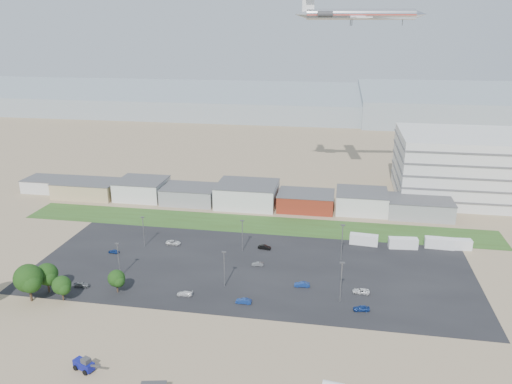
% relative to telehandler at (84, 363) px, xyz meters
% --- Properties ---
extents(ground, '(700.00, 700.00, 0.00)m').
position_rel_telehandler_xyz_m(ground, '(19.15, 28.24, -1.46)').
color(ground, '#917C5C').
rests_on(ground, ground).
extents(parking_lot, '(120.00, 50.00, 0.01)m').
position_rel_telehandler_xyz_m(parking_lot, '(24.15, 48.24, -1.45)').
color(parking_lot, black).
rests_on(parking_lot, ground).
extents(grass_strip, '(160.00, 16.00, 0.02)m').
position_rel_telehandler_xyz_m(grass_strip, '(19.15, 80.24, -1.45)').
color(grass_strip, '#314B1C').
rests_on(grass_strip, ground).
extents(hills_backdrop, '(700.00, 200.00, 9.00)m').
position_rel_telehandler_xyz_m(hills_backdrop, '(59.15, 343.24, 3.04)').
color(hills_backdrop, gray).
rests_on(hills_backdrop, ground).
extents(building_row, '(170.00, 20.00, 8.00)m').
position_rel_telehandler_xyz_m(building_row, '(2.15, 99.24, 2.54)').
color(building_row, silver).
rests_on(building_row, ground).
extents(parking_garage, '(80.00, 40.00, 25.00)m').
position_rel_telehandler_xyz_m(parking_garage, '(109.15, 123.24, 11.04)').
color(parking_garage, silver).
rests_on(parking_garage, ground).
extents(telehandler, '(7.37, 4.74, 2.92)m').
position_rel_telehandler_xyz_m(telehandler, '(0.00, 0.00, 0.00)').
color(telehandler, navy).
rests_on(telehandler, ground).
extents(box_trailer_a, '(8.65, 3.45, 3.16)m').
position_rel_telehandler_xyz_m(box_trailer_a, '(55.16, 69.77, 0.12)').
color(box_trailer_a, silver).
rests_on(box_trailer_a, ground).
extents(box_trailer_b, '(8.70, 3.37, 3.19)m').
position_rel_telehandler_xyz_m(box_trailer_b, '(66.73, 69.07, 0.14)').
color(box_trailer_b, silver).
rests_on(box_trailer_b, ground).
extents(box_trailer_c, '(8.66, 3.06, 3.21)m').
position_rel_telehandler_xyz_m(box_trailer_c, '(77.55, 71.01, 0.15)').
color(box_trailer_c, silver).
rests_on(box_trailer_c, ground).
extents(box_trailer_d, '(8.41, 3.15, 3.09)m').
position_rel_telehandler_xyz_m(box_trailer_d, '(82.64, 71.17, 0.09)').
color(box_trailer_d, silver).
rests_on(box_trailer_d, ground).
extents(tree_left, '(7.24, 7.24, 10.87)m').
position_rel_telehandler_xyz_m(tree_left, '(-25.38, 21.72, 3.97)').
color(tree_left, black).
rests_on(tree_left, ground).
extents(tree_mid, '(5.88, 5.88, 8.82)m').
position_rel_telehandler_xyz_m(tree_mid, '(-23.54, 26.33, 2.95)').
color(tree_mid, black).
rests_on(tree_mid, ground).
extents(tree_right, '(4.87, 4.87, 7.30)m').
position_rel_telehandler_xyz_m(tree_right, '(-17.88, 23.29, 2.19)').
color(tree_right, black).
rests_on(tree_right, ground).
extents(tree_near, '(4.58, 4.58, 6.87)m').
position_rel_telehandler_xyz_m(tree_near, '(-6.55, 29.25, 1.97)').
color(tree_near, black).
rests_on(tree_near, ground).
extents(lightpole_front_l, '(1.14, 0.48, 9.70)m').
position_rel_telehandler_xyz_m(lightpole_front_l, '(-9.50, 37.17, 3.39)').
color(lightpole_front_l, slate).
rests_on(lightpole_front_l, ground).
extents(lightpole_front_m, '(1.14, 0.48, 9.73)m').
position_rel_telehandler_xyz_m(lightpole_front_m, '(19.22, 36.91, 3.41)').
color(lightpole_front_m, slate).
rests_on(lightpole_front_m, ground).
extents(lightpole_front_r, '(1.24, 0.52, 10.51)m').
position_rel_telehandler_xyz_m(lightpole_front_r, '(48.54, 34.35, 3.80)').
color(lightpole_front_r, slate).
rests_on(lightpole_front_r, ground).
extents(lightpole_back_l, '(1.12, 0.47, 9.51)m').
position_rel_telehandler_xyz_m(lightpole_back_l, '(-10.54, 56.87, 3.30)').
color(lightpole_back_l, slate).
rests_on(lightpole_back_l, ground).
extents(lightpole_back_m, '(1.15, 0.48, 9.73)m').
position_rel_telehandler_xyz_m(lightpole_back_m, '(19.49, 58.69, 3.41)').
color(lightpole_back_m, slate).
rests_on(lightpole_back_m, ground).
extents(lightpole_back_r, '(1.29, 0.54, 10.94)m').
position_rel_telehandler_xyz_m(lightpole_back_r, '(48.49, 57.29, 4.01)').
color(lightpole_back_r, slate).
rests_on(lightpole_back_r, ground).
extents(airliner, '(51.06, 38.03, 13.99)m').
position_rel_telehandler_xyz_m(airliner, '(51.13, 119.04, 66.35)').
color(airliner, silver).
extents(parked_car_0, '(4.28, 2.03, 1.18)m').
position_rel_telehandler_xyz_m(parked_car_0, '(53.62, 39.29, -0.87)').
color(parked_car_0, silver).
rests_on(parked_car_0, ground).
extents(parked_car_1, '(4.10, 1.75, 1.32)m').
position_rel_telehandler_xyz_m(parked_car_1, '(38.81, 40.05, -0.80)').
color(parked_car_1, navy).
rests_on(parked_car_1, ground).
extents(parked_car_2, '(4.04, 2.07, 1.32)m').
position_rel_telehandler_xyz_m(parked_car_2, '(53.52, 31.00, -0.80)').
color(parked_car_2, navy).
rests_on(parked_car_2, ground).
extents(parked_car_3, '(3.96, 1.71, 1.13)m').
position_rel_telehandler_xyz_m(parked_car_3, '(10.53, 30.60, -0.89)').
color(parked_car_3, silver).
rests_on(parked_car_3, ground).
extents(parked_car_5, '(3.31, 1.56, 1.09)m').
position_rel_telehandler_xyz_m(parked_car_5, '(-17.60, 50.64, -0.91)').
color(parked_car_5, navy).
rests_on(parked_car_5, ground).
extents(parked_car_7, '(3.44, 1.59, 1.09)m').
position_rel_telehandler_xyz_m(parked_car_7, '(25.59, 49.76, -0.91)').
color(parked_car_7, '#595B5E').
rests_on(parked_car_7, ground).
extents(parked_car_9, '(4.57, 2.18, 1.26)m').
position_rel_telehandler_xyz_m(parked_car_9, '(-2.33, 59.53, -0.83)').
color(parked_car_9, silver).
rests_on(parked_car_9, ground).
extents(parked_car_10, '(4.05, 1.94, 1.14)m').
position_rel_telehandler_xyz_m(parked_car_10, '(-16.73, 30.27, -0.89)').
color(parked_car_10, '#595B5E').
rests_on(parked_car_10, ground).
extents(parked_car_11, '(4.04, 1.86, 1.28)m').
position_rel_telehandler_xyz_m(parked_car_11, '(25.75, 61.04, -0.82)').
color(parked_car_11, black).
rests_on(parked_car_11, ground).
extents(parked_car_13, '(3.83, 1.34, 1.26)m').
position_rel_telehandler_xyz_m(parked_car_13, '(25.65, 29.50, -0.83)').
color(parked_car_13, navy).
rests_on(parked_car_13, ground).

